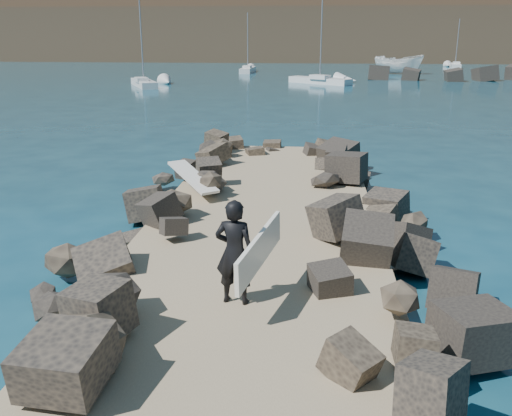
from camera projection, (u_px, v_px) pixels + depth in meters
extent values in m
plane|color=#0F384C|center=(260.00, 253.00, 14.51)|extent=(800.00, 800.00, 0.00)
cube|color=#8C7759|center=(252.00, 273.00, 12.52)|extent=(6.00, 26.00, 0.60)
cube|color=black|center=(130.00, 252.00, 13.20)|extent=(2.60, 22.00, 1.00)
cube|color=black|center=(383.00, 261.00, 12.67)|extent=(2.60, 22.00, 1.00)
cube|color=silver|center=(193.00, 180.00, 17.38)|extent=(1.92, 2.22, 0.08)
imported|color=white|center=(398.00, 64.00, 75.15)|extent=(6.84, 4.23, 2.48)
imported|color=black|center=(235.00, 252.00, 10.26)|extent=(0.77, 0.55, 1.97)
cube|color=white|center=(259.00, 250.00, 10.21)|extent=(0.61, 2.40, 0.77)
cube|color=silver|center=(248.00, 71.00, 78.06)|extent=(1.65, 6.58, 0.80)
cylinder|color=gray|center=(248.00, 41.00, 76.89)|extent=(0.12, 0.12, 7.19)
cube|color=silver|center=(247.00, 67.00, 77.17)|extent=(1.10, 1.86, 0.44)
cube|color=silver|center=(320.00, 81.00, 61.16)|extent=(6.83, 5.65, 0.80)
cylinder|color=gray|center=(321.00, 39.00, 59.86)|extent=(0.12, 0.12, 8.04)
cube|color=silver|center=(320.00, 77.00, 60.51)|extent=(2.34, 2.16, 0.44)
cube|color=silver|center=(144.00, 84.00, 58.09)|extent=(4.48, 7.00, 0.80)
cylinder|color=gray|center=(141.00, 41.00, 56.84)|extent=(0.12, 0.12, 7.74)
cube|color=silver|center=(142.00, 80.00, 57.22)|extent=(1.88, 2.27, 0.44)
cube|color=silver|center=(455.00, 66.00, 87.78)|extent=(2.21, 6.15, 0.80)
cylinder|color=gray|center=(458.00, 41.00, 86.69)|extent=(0.12, 0.12, 6.63)
cube|color=silver|center=(457.00, 63.00, 86.95)|extent=(1.21, 1.81, 0.44)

